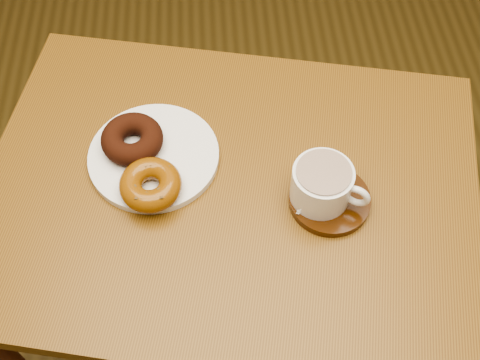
{
  "coord_description": "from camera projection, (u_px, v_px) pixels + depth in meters",
  "views": [
    {
      "loc": [
        -0.25,
        -0.87,
        1.68
      ],
      "look_at": [
        -0.21,
        -0.3,
        0.82
      ],
      "focal_mm": 45.0,
      "sensor_mm": 36.0,
      "label": 1
    }
  ],
  "objects": [
    {
      "name": "donut_caramel",
      "position": [
        150.0,
        185.0,
        1.0
      ],
      "size": [
        0.11,
        0.11,
        0.04
      ],
      "rotation": [
        0.0,
        0.0,
        -0.01
      ],
      "color": "brown",
      "rests_on": "donut_plate"
    },
    {
      "name": "ground",
      "position": [
        301.0,
        242.0,
        1.88
      ],
      "size": [
        6.0,
        6.0,
        0.0
      ],
      "primitive_type": "plane",
      "color": "#4F3D19",
      "rests_on": "ground"
    },
    {
      "name": "teaspoon",
      "position": [
        307.0,
        182.0,
        1.02
      ],
      "size": [
        0.04,
        0.08,
        0.01
      ],
      "rotation": [
        0.0,
        0.0,
        -0.37
      ],
      "color": "silver",
      "rests_on": "saucer"
    },
    {
      "name": "cafe_table",
      "position": [
        230.0,
        224.0,
        1.15
      ],
      "size": [
        0.97,
        0.81,
        0.8
      ],
      "rotation": [
        0.0,
        0.0,
        -0.21
      ],
      "color": "brown",
      "rests_on": "ground"
    },
    {
      "name": "coffee_cup",
      "position": [
        323.0,
        184.0,
        0.98
      ],
      "size": [
        0.13,
        0.1,
        0.07
      ],
      "rotation": [
        0.0,
        0.0,
        -0.5
      ],
      "color": "white",
      "rests_on": "saucer"
    },
    {
      "name": "donut_plate",
      "position": [
        154.0,
        156.0,
        1.07
      ],
      "size": [
        0.3,
        0.3,
        0.01
      ],
      "primitive_type": "cylinder",
      "rotation": [
        0.0,
        0.0,
        -0.33
      ],
      "color": "white",
      "rests_on": "cafe_table"
    },
    {
      "name": "saucer",
      "position": [
        329.0,
        200.0,
        1.02
      ],
      "size": [
        0.15,
        0.15,
        0.01
      ],
      "primitive_type": "cylinder",
      "rotation": [
        0.0,
        0.0,
        -0.07
      ],
      "color": "#351907",
      "rests_on": "cafe_table"
    },
    {
      "name": "donut_cinnamon",
      "position": [
        132.0,
        139.0,
        1.05
      ],
      "size": [
        0.15,
        0.15,
        0.04
      ],
      "primitive_type": "torus",
      "rotation": [
        0.0,
        0.0,
        -0.55
      ],
      "color": "black",
      "rests_on": "donut_plate"
    }
  ]
}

